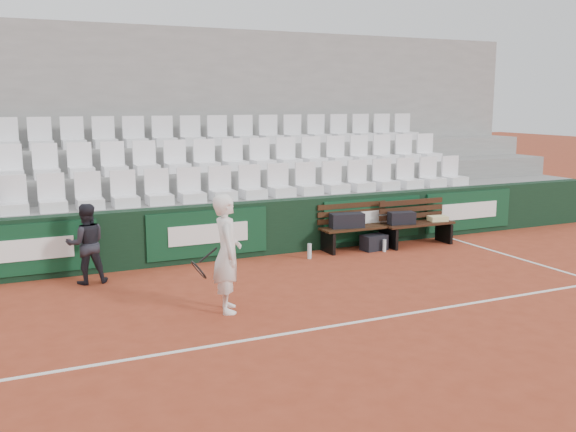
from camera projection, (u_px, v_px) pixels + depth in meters
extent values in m
plane|color=#9D3C23|center=(318.00, 329.00, 8.05)|extent=(80.00, 80.00, 0.00)
cube|color=white|center=(318.00, 329.00, 8.05)|extent=(18.00, 0.06, 0.01)
cube|color=black|center=(216.00, 232.00, 11.54)|extent=(18.00, 0.30, 1.00)
cube|color=#0C381E|center=(25.00, 250.00, 10.07)|extent=(2.20, 0.04, 0.82)
cube|color=#0C381E|center=(208.00, 234.00, 11.30)|extent=(2.20, 0.04, 0.82)
cube|color=#0C381E|center=(373.00, 219.00, 12.70)|extent=(2.20, 0.04, 0.82)
cube|color=#0C381E|center=(469.00, 211.00, 13.69)|extent=(2.20, 0.04, 0.82)
cube|color=gray|center=(206.00, 226.00, 12.10)|extent=(18.00, 0.95, 1.00)
cube|color=gray|center=(191.00, 207.00, 12.91)|extent=(18.00, 0.95, 1.45)
cube|color=gray|center=(178.00, 190.00, 13.72)|extent=(18.00, 0.95, 1.90)
cube|color=gray|center=(169.00, 130.00, 14.06)|extent=(18.00, 0.30, 4.40)
cube|color=white|center=(207.00, 184.00, 11.80)|extent=(11.90, 0.44, 0.63)
cube|color=white|center=(192.00, 156.00, 12.57)|extent=(11.90, 0.44, 0.63)
cube|color=silver|center=(179.00, 131.00, 13.34)|extent=(11.90, 0.44, 0.63)
cube|color=#381F10|center=(358.00, 238.00, 12.33)|extent=(1.50, 0.56, 0.45)
cube|color=#351C10|center=(417.00, 234.00, 12.72)|extent=(1.50, 0.56, 0.45)
cube|color=black|center=(347.00, 220.00, 12.18)|extent=(0.68, 0.38, 0.27)
cube|color=black|center=(402.00, 218.00, 12.53)|extent=(0.55, 0.32, 0.24)
cube|color=beige|center=(438.00, 218.00, 12.87)|extent=(0.40, 0.32, 0.10)
cube|color=black|center=(374.00, 242.00, 12.31)|extent=(0.52, 0.35, 0.29)
cylinder|color=silver|center=(309.00, 251.00, 11.63)|extent=(0.08, 0.08, 0.28)
cylinder|color=silver|center=(384.00, 246.00, 12.17)|extent=(0.07, 0.07, 0.23)
imported|color=white|center=(227.00, 253.00, 8.61)|extent=(0.51, 0.66, 1.61)
torus|color=black|center=(199.00, 270.00, 8.48)|extent=(0.19, 0.30, 0.26)
cylinder|color=black|center=(208.00, 255.00, 8.50)|extent=(0.26, 0.03, 0.20)
imported|color=black|center=(86.00, 244.00, 9.98)|extent=(0.62, 0.49, 1.26)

